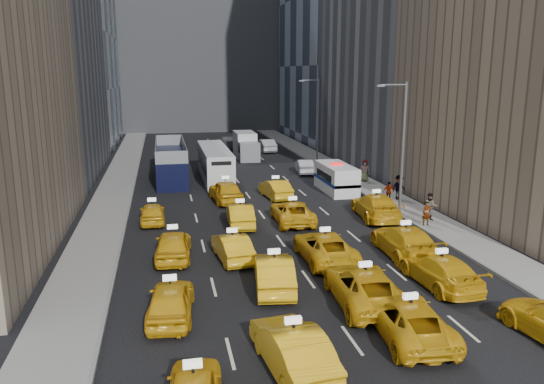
{
  "coord_description": "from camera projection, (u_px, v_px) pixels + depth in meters",
  "views": [
    {
      "loc": [
        -6.48,
        -20.78,
        9.61
      ],
      "look_at": [
        0.34,
        12.08,
        2.0
      ],
      "focal_mm": 35.0,
      "sensor_mm": 36.0,
      "label": 1
    }
  ],
  "objects": [
    {
      "name": "ground",
      "position": [
        320.0,
        296.0,
        23.26
      ],
      "size": [
        160.0,
        160.0,
        0.0
      ],
      "primitive_type": "plane",
      "color": "black",
      "rests_on": "ground"
    },
    {
      "name": "sidewalk_west",
      "position": [
        117.0,
        187.0,
        45.03
      ],
      "size": [
        3.0,
        90.0,
        0.15
      ],
      "primitive_type": "cube",
      "color": "gray",
      "rests_on": "ground"
    },
    {
      "name": "sidewalk_east",
      "position": [
        351.0,
        177.0,
        49.19
      ],
      "size": [
        3.0,
        90.0,
        0.15
      ],
      "primitive_type": "cube",
      "color": "gray",
      "rests_on": "ground"
    },
    {
      "name": "curb_west",
      "position": [
        134.0,
        186.0,
        45.32
      ],
      "size": [
        0.15,
        90.0,
        0.18
      ],
      "primitive_type": "cube",
      "color": "slate",
      "rests_on": "ground"
    },
    {
      "name": "curb_east",
      "position": [
        336.0,
        178.0,
        48.9
      ],
      "size": [
        0.15,
        90.0,
        0.18
      ],
      "primitive_type": "cube",
      "color": "slate",
      "rests_on": "ground"
    },
    {
      "name": "building_backdrop",
      "position": [
        196.0,
        8.0,
        87.58
      ],
      "size": [
        30.0,
        12.0,
        40.0
      ],
      "primitive_type": "cube",
      "color": "slate",
      "rests_on": "ground"
    },
    {
      "name": "streetlight_near",
      "position": [
        401.0,
        144.0,
        35.45
      ],
      "size": [
        2.15,
        0.22,
        9.0
      ],
      "color": "#595B60",
      "rests_on": "ground"
    },
    {
      "name": "streetlight_far",
      "position": [
        317.0,
        119.0,
        54.54
      ],
      "size": [
        2.15,
        0.22,
        9.0
      ],
      "color": "#595B60",
      "rests_on": "ground"
    },
    {
      "name": "taxi_1",
      "position": [
        293.0,
        349.0,
        17.31
      ],
      "size": [
        2.19,
        4.93,
        1.57
      ],
      "primitive_type": "imported",
      "rotation": [
        0.0,
        0.0,
        3.25
      ],
      "color": "gold",
      "rests_on": "ground"
    },
    {
      "name": "taxi_2",
      "position": [
        409.0,
        319.0,
        19.54
      ],
      "size": [
        2.79,
        5.25,
        1.4
      ],
      "primitive_type": "imported",
      "rotation": [
        0.0,
        0.0,
        3.05
      ],
      "color": "gold",
      "rests_on": "ground"
    },
    {
      "name": "taxi_4",
      "position": [
        171.0,
        300.0,
        21.07
      ],
      "size": [
        2.19,
        4.51,
        1.48
      ],
      "primitive_type": "imported",
      "rotation": [
        0.0,
        0.0,
        3.04
      ],
      "color": "gold",
      "rests_on": "ground"
    },
    {
      "name": "taxi_5",
      "position": [
        274.0,
        272.0,
        23.92
      ],
      "size": [
        2.27,
        4.91,
        1.56
      ],
      "primitive_type": "imported",
      "rotation": [
        0.0,
        0.0,
        3.01
      ],
      "color": "gold",
      "rests_on": "ground"
    },
    {
      "name": "taxi_6",
      "position": [
        364.0,
        286.0,
        22.38
      ],
      "size": [
        2.91,
        5.71,
        1.55
      ],
      "primitive_type": "imported",
      "rotation": [
        0.0,
        0.0,
        3.08
      ],
      "color": "gold",
      "rests_on": "ground"
    },
    {
      "name": "taxi_7",
      "position": [
        440.0,
        271.0,
        24.26
      ],
      "size": [
        2.24,
        5.11,
        1.46
      ],
      "primitive_type": "imported",
      "rotation": [
        0.0,
        0.0,
        3.18
      ],
      "color": "gold",
      "rests_on": "ground"
    },
    {
      "name": "taxi_8",
      "position": [
        173.0,
        245.0,
        27.78
      ],
      "size": [
        2.13,
        4.62,
        1.53
      ],
      "primitive_type": "imported",
      "rotation": [
        0.0,
        0.0,
        3.07
      ],
      "color": "gold",
      "rests_on": "ground"
    },
    {
      "name": "taxi_9",
      "position": [
        232.0,
        247.0,
        27.66
      ],
      "size": [
        1.89,
        4.34,
        1.39
      ],
      "primitive_type": "imported",
      "rotation": [
        0.0,
        0.0,
        3.24
      ],
      "color": "gold",
      "rests_on": "ground"
    },
    {
      "name": "taxi_10",
      "position": [
        325.0,
        247.0,
        27.56
      ],
      "size": [
        2.43,
        5.27,
        1.46
      ],
      "primitive_type": "imported",
      "rotation": [
        0.0,
        0.0,
        3.14
      ],
      "color": "gold",
      "rests_on": "ground"
    },
    {
      "name": "taxi_11",
      "position": [
        405.0,
        241.0,
        28.2
      ],
      "size": [
        2.55,
        5.72,
        1.63
      ],
      "primitive_type": "imported",
      "rotation": [
        0.0,
        0.0,
        3.09
      ],
      "color": "gold",
      "rests_on": "ground"
    },
    {
      "name": "taxi_12",
      "position": [
        152.0,
        213.0,
        34.43
      ],
      "size": [
        1.63,
        3.95,
        1.34
      ],
      "primitive_type": "imported",
      "rotation": [
        0.0,
        0.0,
        3.15
      ],
      "color": "gold",
      "rests_on": "ground"
    },
    {
      "name": "taxi_13",
      "position": [
        240.0,
        215.0,
        33.72
      ],
      "size": [
        1.77,
        4.47,
        1.45
      ],
      "primitive_type": "imported",
      "rotation": [
        0.0,
        0.0,
        3.09
      ],
      "color": "gold",
      "rests_on": "ground"
    },
    {
      "name": "taxi_14",
      "position": [
        292.0,
        212.0,
        34.48
      ],
      "size": [
        2.59,
        5.22,
        1.42
      ],
      "primitive_type": "imported",
      "rotation": [
        0.0,
        0.0,
        3.1
      ],
      "color": "gold",
      "rests_on": "ground"
    },
    {
      "name": "taxi_15",
      "position": [
        376.0,
        206.0,
        35.48
      ],
      "size": [
        2.94,
        5.94,
        1.66
      ],
      "primitive_type": "imported",
      "rotation": [
        0.0,
        0.0,
        3.03
      ],
      "color": "gold",
      "rests_on": "ground"
    },
    {
      "name": "taxi_16",
      "position": [
        226.0,
        191.0,
        40.03
      ],
      "size": [
        2.42,
        5.05,
        1.66
      ],
      "primitive_type": "imported",
      "rotation": [
        0.0,
        0.0,
        3.24
      ],
      "color": "gold",
      "rests_on": "ground"
    },
    {
      "name": "taxi_17",
      "position": [
        276.0,
        189.0,
        41.24
      ],
      "size": [
        2.01,
        4.54,
        1.45
      ],
      "primitive_type": "imported",
      "rotation": [
        0.0,
        0.0,
        3.25
      ],
      "color": "gold",
      "rests_on": "ground"
    },
    {
      "name": "nypd_van",
      "position": [
        336.0,
        179.0,
        43.41
      ],
      "size": [
        2.5,
        5.71,
        2.4
      ],
      "rotation": [
        0.0,
        0.0,
        -0.06
      ],
      "color": "white",
      "rests_on": "ground"
    },
    {
      "name": "double_decker",
      "position": [
        171.0,
        161.0,
        48.35
      ],
      "size": [
        3.24,
        11.69,
        3.37
      ],
      "rotation": [
        0.0,
        0.0,
        -0.05
      ],
      "color": "black",
      "rests_on": "ground"
    },
    {
      "name": "city_bus",
      "position": [
        215.0,
        164.0,
        48.46
      ],
      "size": [
        3.83,
        11.43,
        2.9
      ],
      "rotation": [
        0.0,
        0.0,
        0.14
      ],
      "color": "silver",
      "rests_on": "ground"
    },
    {
      "name": "box_truck",
      "position": [
        246.0,
        146.0,
        60.16
      ],
      "size": [
        2.73,
        6.55,
        2.92
      ],
      "rotation": [
        0.0,
        0.0,
        -0.09
      ],
      "color": "silver",
      "rests_on": "ground"
    },
    {
      "name": "misc_car_0",
      "position": [
        304.0,
        166.0,
        51.49
      ],
      "size": [
        1.94,
        4.24,
        1.35
      ],
      "primitive_type": "imported",
      "rotation": [
        0.0,
        0.0,
        3.01
      ],
      "color": "#B7B9BF",
      "rests_on": "ground"
    },
    {
      "name": "misc_car_1",
      "position": [
        170.0,
        151.0,
        60.17
      ],
      "size": [
        3.31,
        6.1,
        1.62
      ],
      "primitive_type": "imported",
      "rotation": [
        0.0,
        0.0,
        3.25
      ],
      "color": "black",
      "rests_on": "ground"
    },
    {
      "name": "misc_car_2",
      "position": [
        227.0,
        142.0,
        67.98
      ],
      "size": [
        2.46,
        5.65,
        1.62
      ],
      "primitive_type": "imported",
      "rotation": [
        0.0,
        0.0,
        3.18
      ],
      "color": "slate",
      "rests_on": "ground"
    },
    {
      "name": "misc_car_3",
      "position": [
        205.0,
        147.0,
        64.43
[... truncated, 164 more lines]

